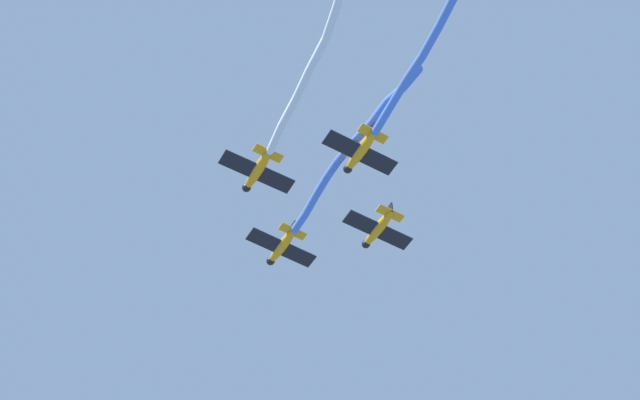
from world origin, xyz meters
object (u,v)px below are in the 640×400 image
at_px(airplane_lead, 282,246).
at_px(airplane_slot, 360,152).
at_px(airplane_left_wing, 257,171).
at_px(airplane_right_wing, 378,229).

relative_size(airplane_lead, airplane_slot, 1.00).
bearing_deg(airplane_slot, airplane_left_wing, 48.13).
xyz_separation_m(airplane_left_wing, airplane_right_wing, (-2.24, 13.76, 0.70)).
height_order(airplane_lead, airplane_left_wing, airplane_lead).
distance_m(airplane_lead, airplane_right_wing, 9.86).
bearing_deg(airplane_slot, airplane_right_wing, -41.86).
height_order(airplane_left_wing, airplane_right_wing, airplane_right_wing).
xyz_separation_m(airplane_right_wing, airplane_slot, (8.00, -5.76, -0.50)).
height_order(airplane_right_wing, airplane_slot, airplane_right_wing).
bearing_deg(airplane_left_wing, airplane_slot, -131.17).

